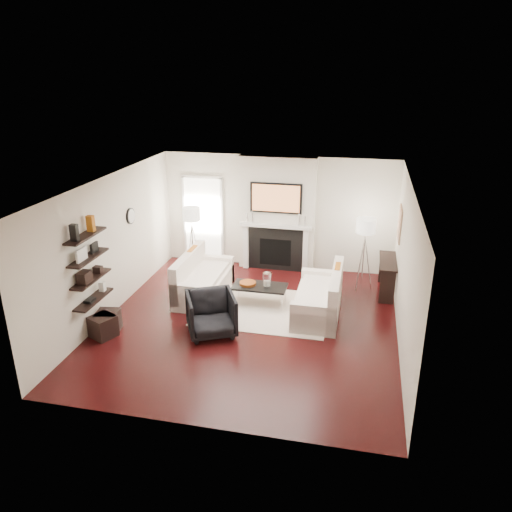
% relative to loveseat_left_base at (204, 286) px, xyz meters
% --- Properties ---
extents(room_envelope, '(6.00, 6.00, 6.00)m').
position_rel_loveseat_left_base_xyz_m(room_envelope, '(1.22, -1.00, 1.14)').
color(room_envelope, black).
rests_on(room_envelope, ground).
extents(chimney_breast, '(1.80, 0.25, 2.70)m').
position_rel_loveseat_left_base_xyz_m(chimney_breast, '(1.22, 1.88, 1.14)').
color(chimney_breast, silver).
rests_on(chimney_breast, floor).
extents(fireplace_surround, '(1.30, 0.02, 1.04)m').
position_rel_loveseat_left_base_xyz_m(fireplace_surround, '(1.22, 1.74, 0.31)').
color(fireplace_surround, black).
rests_on(fireplace_surround, floor).
extents(firebox, '(0.75, 0.02, 0.65)m').
position_rel_loveseat_left_base_xyz_m(firebox, '(1.22, 1.74, 0.24)').
color(firebox, black).
rests_on(firebox, floor).
extents(mantel_pilaster_l, '(0.12, 0.08, 1.10)m').
position_rel_loveseat_left_base_xyz_m(mantel_pilaster_l, '(0.50, 1.71, 0.34)').
color(mantel_pilaster_l, white).
rests_on(mantel_pilaster_l, floor).
extents(mantel_pilaster_r, '(0.12, 0.08, 1.10)m').
position_rel_loveseat_left_base_xyz_m(mantel_pilaster_r, '(1.94, 1.71, 0.34)').
color(mantel_pilaster_r, white).
rests_on(mantel_pilaster_r, floor).
extents(mantel_shelf, '(1.70, 0.18, 0.07)m').
position_rel_loveseat_left_base_xyz_m(mantel_shelf, '(1.22, 1.69, 0.91)').
color(mantel_shelf, white).
rests_on(mantel_shelf, chimney_breast).
extents(tv_body, '(1.20, 0.06, 0.70)m').
position_rel_loveseat_left_base_xyz_m(tv_body, '(1.22, 1.72, 1.57)').
color(tv_body, black).
rests_on(tv_body, chimney_breast).
extents(tv_screen, '(1.10, 0.00, 0.62)m').
position_rel_loveseat_left_base_xyz_m(tv_screen, '(1.22, 1.69, 1.57)').
color(tv_screen, '#BF723F').
rests_on(tv_screen, tv_body).
extents(candlestick_l_tall, '(0.04, 0.04, 0.30)m').
position_rel_loveseat_left_base_xyz_m(candlestick_l_tall, '(0.67, 1.70, 1.09)').
color(candlestick_l_tall, silver).
rests_on(candlestick_l_tall, mantel_shelf).
extents(candlestick_l_short, '(0.04, 0.04, 0.24)m').
position_rel_loveseat_left_base_xyz_m(candlestick_l_short, '(0.54, 1.70, 1.06)').
color(candlestick_l_short, silver).
rests_on(candlestick_l_short, mantel_shelf).
extents(candlestick_r_tall, '(0.04, 0.04, 0.30)m').
position_rel_loveseat_left_base_xyz_m(candlestick_r_tall, '(1.77, 1.70, 1.09)').
color(candlestick_r_tall, silver).
rests_on(candlestick_r_tall, mantel_shelf).
extents(candlestick_r_short, '(0.04, 0.04, 0.24)m').
position_rel_loveseat_left_base_xyz_m(candlestick_r_short, '(1.90, 1.70, 1.06)').
color(candlestick_r_short, silver).
rests_on(candlestick_r_short, mantel_shelf).
extents(hallway_panel, '(0.90, 0.02, 2.10)m').
position_rel_loveseat_left_base_xyz_m(hallway_panel, '(-0.63, 1.98, 0.84)').
color(hallway_panel, white).
rests_on(hallway_panel, floor).
extents(door_trim_l, '(0.06, 0.06, 2.16)m').
position_rel_loveseat_left_base_xyz_m(door_trim_l, '(-1.11, 1.96, 0.84)').
color(door_trim_l, white).
rests_on(door_trim_l, floor).
extents(door_trim_r, '(0.06, 0.06, 2.16)m').
position_rel_loveseat_left_base_xyz_m(door_trim_r, '(-0.15, 1.96, 0.84)').
color(door_trim_r, white).
rests_on(door_trim_r, floor).
extents(door_trim_top, '(1.02, 0.06, 0.06)m').
position_rel_loveseat_left_base_xyz_m(door_trim_top, '(-0.63, 1.96, 1.92)').
color(door_trim_top, white).
rests_on(door_trim_top, wall_back).
extents(rug, '(2.60, 2.00, 0.01)m').
position_rel_loveseat_left_base_xyz_m(rug, '(1.38, -0.37, -0.20)').
color(rug, beige).
rests_on(rug, floor).
extents(loveseat_left_base, '(0.85, 1.80, 0.42)m').
position_rel_loveseat_left_base_xyz_m(loveseat_left_base, '(0.00, 0.00, 0.00)').
color(loveseat_left_base, white).
rests_on(loveseat_left_base, floor).
extents(loveseat_left_back, '(0.18, 1.80, 0.80)m').
position_rel_loveseat_left_base_xyz_m(loveseat_left_back, '(-0.33, 0.00, 0.32)').
color(loveseat_left_back, white).
rests_on(loveseat_left_back, floor).
extents(loveseat_left_arm_n, '(0.85, 0.18, 0.60)m').
position_rel_loveseat_left_base_xyz_m(loveseat_left_arm_n, '(0.00, -0.81, 0.09)').
color(loveseat_left_arm_n, white).
rests_on(loveseat_left_arm_n, floor).
extents(loveseat_left_arm_s, '(0.85, 0.18, 0.60)m').
position_rel_loveseat_left_base_xyz_m(loveseat_left_arm_s, '(0.00, 0.81, 0.09)').
color(loveseat_left_arm_s, white).
rests_on(loveseat_left_arm_s, floor).
extents(loveseat_left_cushion, '(0.63, 1.44, 0.10)m').
position_rel_loveseat_left_base_xyz_m(loveseat_left_cushion, '(0.05, 0.00, 0.26)').
color(loveseat_left_cushion, white).
rests_on(loveseat_left_cushion, loveseat_left_base).
extents(pillow_left_orange, '(0.10, 0.42, 0.42)m').
position_rel_loveseat_left_base_xyz_m(pillow_left_orange, '(-0.33, 0.30, 0.52)').
color(pillow_left_orange, '#AF5F15').
rests_on(pillow_left_orange, loveseat_left_cushion).
extents(pillow_left_charcoal, '(0.10, 0.40, 0.40)m').
position_rel_loveseat_left_base_xyz_m(pillow_left_charcoal, '(-0.33, -0.30, 0.51)').
color(pillow_left_charcoal, black).
rests_on(pillow_left_charcoal, loveseat_left_cushion).
extents(loveseat_right_base, '(0.85, 1.80, 0.42)m').
position_rel_loveseat_left_base_xyz_m(loveseat_right_base, '(2.45, -0.34, 0.00)').
color(loveseat_right_base, white).
rests_on(loveseat_right_base, floor).
extents(loveseat_right_back, '(0.18, 1.80, 0.80)m').
position_rel_loveseat_left_base_xyz_m(loveseat_right_back, '(2.79, -0.34, 0.32)').
color(loveseat_right_back, white).
rests_on(loveseat_right_back, floor).
extents(loveseat_right_arm_n, '(0.85, 0.18, 0.60)m').
position_rel_loveseat_left_base_xyz_m(loveseat_right_arm_n, '(2.45, -1.15, 0.09)').
color(loveseat_right_arm_n, white).
rests_on(loveseat_right_arm_n, floor).
extents(loveseat_right_arm_s, '(0.85, 0.18, 0.60)m').
position_rel_loveseat_left_base_xyz_m(loveseat_right_arm_s, '(2.45, 0.47, 0.09)').
color(loveseat_right_arm_s, white).
rests_on(loveseat_right_arm_s, floor).
extents(loveseat_right_cushion, '(0.63, 1.44, 0.10)m').
position_rel_loveseat_left_base_xyz_m(loveseat_right_cushion, '(2.40, -0.34, 0.26)').
color(loveseat_right_cushion, white).
rests_on(loveseat_right_cushion, loveseat_right_base).
extents(pillow_right_orange, '(0.10, 0.42, 0.42)m').
position_rel_loveseat_left_base_xyz_m(pillow_right_orange, '(2.79, -0.04, 0.52)').
color(pillow_right_orange, '#AF5F15').
rests_on(pillow_right_orange, loveseat_right_cushion).
extents(pillow_right_charcoal, '(0.10, 0.40, 0.40)m').
position_rel_loveseat_left_base_xyz_m(pillow_right_charcoal, '(2.79, -0.64, 0.51)').
color(pillow_right_charcoal, black).
rests_on(pillow_right_charcoal, loveseat_right_cushion).
extents(coffee_table, '(1.10, 0.55, 0.04)m').
position_rel_loveseat_left_base_xyz_m(coffee_table, '(1.25, -0.17, 0.19)').
color(coffee_table, black).
rests_on(coffee_table, floor).
extents(coffee_leg_nw, '(0.02, 0.02, 0.38)m').
position_rel_loveseat_left_base_xyz_m(coffee_leg_nw, '(0.75, -0.39, -0.02)').
color(coffee_leg_nw, silver).
rests_on(coffee_leg_nw, floor).
extents(coffee_leg_ne, '(0.02, 0.02, 0.38)m').
position_rel_loveseat_left_base_xyz_m(coffee_leg_ne, '(1.75, -0.39, -0.02)').
color(coffee_leg_ne, silver).
rests_on(coffee_leg_ne, floor).
extents(coffee_leg_sw, '(0.02, 0.02, 0.38)m').
position_rel_loveseat_left_base_xyz_m(coffee_leg_sw, '(0.75, 0.05, -0.02)').
color(coffee_leg_sw, silver).
rests_on(coffee_leg_sw, floor).
extents(coffee_leg_se, '(0.02, 0.02, 0.38)m').
position_rel_loveseat_left_base_xyz_m(coffee_leg_se, '(1.75, 0.05, -0.02)').
color(coffee_leg_se, silver).
rests_on(coffee_leg_se, floor).
extents(hurricane_glass, '(0.18, 0.18, 0.31)m').
position_rel_loveseat_left_base_xyz_m(hurricane_glass, '(1.40, -0.17, 0.35)').
color(hurricane_glass, white).
rests_on(hurricane_glass, coffee_table).
extents(hurricane_candle, '(0.09, 0.09, 0.13)m').
position_rel_loveseat_left_base_xyz_m(hurricane_candle, '(1.40, -0.17, 0.29)').
color(hurricane_candle, white).
rests_on(hurricane_candle, coffee_table).
extents(copper_bowl, '(0.34, 0.34, 0.06)m').
position_rel_loveseat_left_base_xyz_m(copper_bowl, '(1.00, -0.17, 0.24)').
color(copper_bowl, '#AC511C').
rests_on(copper_bowl, coffee_table).
extents(armchair, '(1.10, 1.07, 0.86)m').
position_rel_loveseat_left_base_xyz_m(armchair, '(0.64, -1.53, 0.22)').
color(armchair, black).
rests_on(armchair, floor).
extents(lamp_left_post, '(0.02, 0.02, 1.20)m').
position_rel_loveseat_left_base_xyz_m(lamp_left_post, '(-0.63, 1.14, 0.39)').
color(lamp_left_post, silver).
rests_on(lamp_left_post, floor).
extents(lamp_left_shade, '(0.40, 0.40, 0.30)m').
position_rel_loveseat_left_base_xyz_m(lamp_left_shade, '(-0.63, 1.14, 1.24)').
color(lamp_left_shade, white).
rests_on(lamp_left_shade, lamp_left_post).
extents(lamp_left_leg_a, '(0.25, 0.02, 1.23)m').
position_rel_loveseat_left_base_xyz_m(lamp_left_leg_a, '(-0.52, 1.14, 0.39)').
color(lamp_left_leg_a, silver).
rests_on(lamp_left_leg_a, floor).
extents(lamp_left_leg_b, '(0.14, 0.22, 1.23)m').
position_rel_loveseat_left_base_xyz_m(lamp_left_leg_b, '(-0.68, 1.23, 0.39)').
color(lamp_left_leg_b, silver).
rests_on(lamp_left_leg_b, floor).
extents(lamp_left_leg_c, '(0.14, 0.22, 1.23)m').
position_rel_loveseat_left_base_xyz_m(lamp_left_leg_c, '(-0.68, 1.04, 0.39)').
color(lamp_left_leg_c, silver).
rests_on(lamp_left_leg_c, floor).
extents(lamp_right_post, '(0.02, 0.02, 1.20)m').
position_rel_loveseat_left_base_xyz_m(lamp_right_post, '(3.27, 1.09, 0.39)').
color(lamp_right_post, silver).
rests_on(lamp_right_post, floor).
extents(lamp_right_shade, '(0.40, 0.40, 0.30)m').
position_rel_loveseat_left_base_xyz_m(lamp_right_shade, '(3.27, 1.09, 1.24)').
color(lamp_right_shade, white).
rests_on(lamp_right_shade, lamp_right_post).
extents(lamp_right_leg_a, '(0.25, 0.02, 1.23)m').
position_rel_loveseat_left_base_xyz_m(lamp_right_leg_a, '(3.38, 1.09, 0.39)').
color(lamp_right_leg_a, silver).
rests_on(lamp_right_leg_a, floor).
extents(lamp_right_leg_b, '(0.14, 0.22, 1.23)m').
position_rel_loveseat_left_base_xyz_m(lamp_right_leg_b, '(3.22, 1.18, 0.39)').
color(lamp_right_leg_b, silver).
rests_on(lamp_right_leg_b, floor).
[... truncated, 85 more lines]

